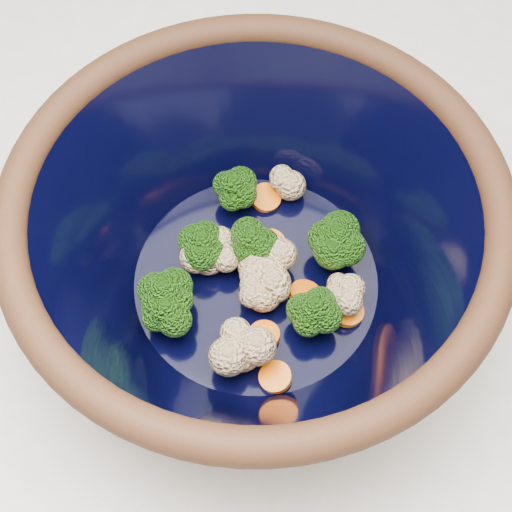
# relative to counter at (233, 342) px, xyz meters

# --- Properties ---
(ground) EXTENTS (3.00, 3.00, 0.00)m
(ground) POSITION_rel_counter_xyz_m (0.00, 0.00, -0.45)
(ground) COLOR #9E7A54
(ground) RESTS_ON ground
(counter) EXTENTS (1.20, 1.20, 0.90)m
(counter) POSITION_rel_counter_xyz_m (0.00, 0.00, 0.00)
(counter) COLOR silver
(counter) RESTS_ON ground
(mixing_bowl) EXTENTS (0.41, 0.41, 0.16)m
(mixing_bowl) POSITION_rel_counter_xyz_m (0.10, -0.12, 0.54)
(mixing_bowl) COLOR black
(mixing_bowl) RESTS_ON counter
(vegetable_pile) EXTENTS (0.17, 0.19, 0.05)m
(vegetable_pile) POSITION_rel_counter_xyz_m (0.09, -0.12, 0.51)
(vegetable_pile) COLOR #608442
(vegetable_pile) RESTS_ON mixing_bowl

